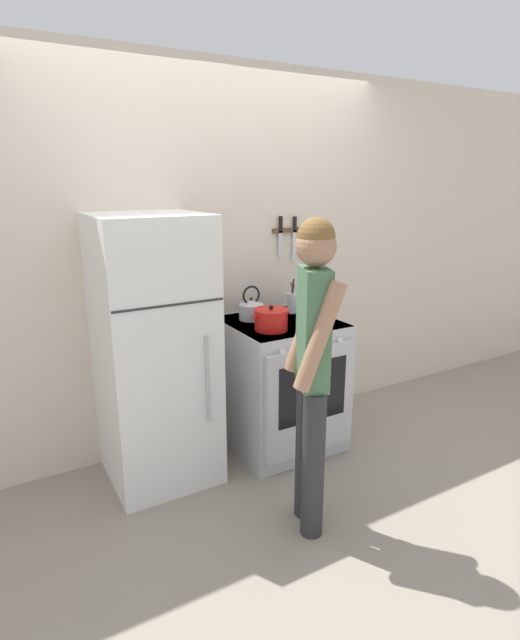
{
  "coord_description": "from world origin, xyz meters",
  "views": [
    {
      "loc": [
        -1.42,
        -3.06,
        1.81
      ],
      "look_at": [
        0.05,
        -0.5,
        0.98
      ],
      "focal_mm": 28.0,
      "sensor_mm": 36.0,
      "label": 1
    }
  ],
  "objects_px": {
    "tea_kettle": "(252,309)",
    "person": "(312,362)",
    "stove_range": "(282,383)",
    "utensil_jar": "(292,302)",
    "refrigerator": "(155,352)",
    "dutch_oven_pot": "(271,319)"
  },
  "relations": [
    {
      "from": "tea_kettle",
      "to": "utensil_jar",
      "type": "xyz_separation_m",
      "value": [
        0.33,
        0.01,
        0.01
      ]
    },
    {
      "from": "dutch_oven_pot",
      "to": "utensil_jar",
      "type": "distance_m",
      "value": 0.45
    },
    {
      "from": "tea_kettle",
      "to": "stove_range",
      "type": "bearing_deg",
      "value": -47.85
    },
    {
      "from": "refrigerator",
      "to": "person",
      "type": "distance_m",
      "value": 1.02
    },
    {
      "from": "refrigerator",
      "to": "tea_kettle",
      "type": "xyz_separation_m",
      "value": [
        0.72,
        0.1,
        0.15
      ]
    },
    {
      "from": "stove_range",
      "to": "tea_kettle",
      "type": "relative_size",
      "value": 3.83
    },
    {
      "from": "refrigerator",
      "to": "stove_range",
      "type": "height_order",
      "value": "refrigerator"
    },
    {
      "from": "tea_kettle",
      "to": "person",
      "type": "distance_m",
      "value": 0.98
    },
    {
      "from": "tea_kettle",
      "to": "utensil_jar",
      "type": "distance_m",
      "value": 0.33
    },
    {
      "from": "utensil_jar",
      "to": "person",
      "type": "relative_size",
      "value": 0.15
    },
    {
      "from": "dutch_oven_pot",
      "to": "person",
      "type": "distance_m",
      "value": 0.71
    },
    {
      "from": "dutch_oven_pot",
      "to": "utensil_jar",
      "type": "height_order",
      "value": "utensil_jar"
    },
    {
      "from": "stove_range",
      "to": "person",
      "type": "xyz_separation_m",
      "value": [
        -0.34,
        -0.8,
        0.48
      ]
    },
    {
      "from": "dutch_oven_pot",
      "to": "tea_kettle",
      "type": "height_order",
      "value": "tea_kettle"
    },
    {
      "from": "tea_kettle",
      "to": "person",
      "type": "xyz_separation_m",
      "value": [
        -0.19,
        -0.97,
        -0.03
      ]
    },
    {
      "from": "dutch_oven_pot",
      "to": "person",
      "type": "relative_size",
      "value": 0.16
    },
    {
      "from": "dutch_oven_pot",
      "to": "refrigerator",
      "type": "bearing_deg",
      "value": 166.01
    },
    {
      "from": "refrigerator",
      "to": "dutch_oven_pot",
      "type": "bearing_deg",
      "value": -13.99
    },
    {
      "from": "stove_range",
      "to": "utensil_jar",
      "type": "xyz_separation_m",
      "value": [
        0.18,
        0.17,
        0.52
      ]
    },
    {
      "from": "stove_range",
      "to": "tea_kettle",
      "type": "height_order",
      "value": "tea_kettle"
    },
    {
      "from": "stove_range",
      "to": "person",
      "type": "bearing_deg",
      "value": -112.78
    },
    {
      "from": "person",
      "to": "tea_kettle",
      "type": "bearing_deg",
      "value": 11.19
    }
  ]
}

